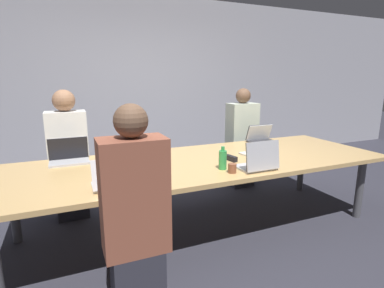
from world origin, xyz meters
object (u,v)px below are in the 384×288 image
bottle_near_midright (223,159)px  laptop_near_left (114,179)px  laptop_far_left (69,155)px  person_far_left (69,157)px  laptop_near_midright (259,162)px  person_far_right (242,140)px  laptop_far_right (261,137)px  person_near_left (135,218)px  cup_near_midright (232,168)px  stapler (231,158)px

bottle_near_midright → laptop_near_left: laptop_near_left is taller
laptop_far_left → person_far_left: person_far_left is taller
laptop_near_midright → person_far_right: bearing=-117.1°
laptop_far_right → bottle_near_midright: laptop_far_right is taller
laptop_far_left → person_near_left: person_near_left is taller
laptop_far_right → laptop_near_midright: bearing=-126.6°
cup_near_midright → laptop_far_left: bearing=144.9°
laptop_near_midright → person_far_left: (-1.52, 1.27, -0.12)m
person_near_left → laptop_far_right: bearing=-144.8°
person_far_right → laptop_near_midright: person_far_right is taller
laptop_far_left → person_far_left: size_ratio=0.26×
laptop_near_midright → person_far_left: size_ratio=0.23×
cup_near_midright → laptop_far_left: 1.55m
cup_near_midright → person_far_left: size_ratio=0.06×
person_near_left → stapler: 1.33m
laptop_near_midright → person_near_left: 1.24m
cup_near_midright → bottle_near_midright: 0.13m
bottle_near_midright → cup_near_midright: bearing=-78.2°
laptop_far_left → laptop_near_left: (0.29, -0.86, -0.00)m
laptop_near_left → stapler: size_ratio=2.00×
laptop_near_left → laptop_far_right: bearing=-155.2°
bottle_near_midright → person_far_left: (-1.24, 1.13, -0.13)m
cup_near_midright → person_far_left: (-1.27, 1.25, -0.08)m
bottle_near_midright → laptop_near_left: bearing=-174.7°
bottle_near_midright → stapler: bottle_near_midright is taller
laptop_far_right → laptop_near_midright: laptop_near_midright is taller
person_far_right → bottle_near_midright: size_ratio=6.70×
bottle_near_midright → laptop_far_left: laptop_far_left is taller
bottle_near_midright → person_near_left: 1.05m
laptop_far_left → laptop_far_right: bearing=1.0°
laptop_far_right → bottle_near_midright: bearing=-140.6°
laptop_far_right → cup_near_midright: (-0.96, -0.93, -0.02)m
laptop_far_right → laptop_near_left: laptop_near_left is taller
person_far_right → laptop_far_left: (-2.23, -0.47, 0.13)m
laptop_far_right → cup_near_midright: size_ratio=4.34×
laptop_far_left → stapler: (1.45, -0.56, -0.04)m
person_near_left → laptop_far_left: bearing=-75.1°
person_near_left → person_far_right: bearing=-136.9°
person_far_right → bottle_near_midright: person_far_right is taller
cup_near_midright → stapler: cup_near_midright is taller
bottle_near_midright → stapler: size_ratio=1.32×
laptop_near_left → stapler: (1.16, 0.30, -0.04)m
laptop_near_midright → laptop_near_left: size_ratio=1.05×
laptop_far_right → person_far_right: bearing=89.9°
laptop_near_midright → stapler: 0.37m
laptop_far_left → laptop_near_left: size_ratio=1.16×
laptop_far_right → person_near_left: (-1.89, -1.33, -0.12)m
laptop_far_right → stapler: laptop_far_right is taller
person_far_right → laptop_near_left: bearing=-145.5°
laptop_near_midright → bottle_near_midright: bearing=-28.0°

